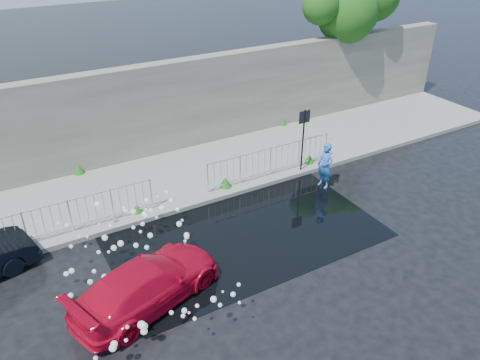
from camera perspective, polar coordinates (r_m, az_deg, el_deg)
The scene contains 13 objects.
ground at distance 13.45m, azimuth 0.58°, elevation -9.10°, with size 90.00×90.00×0.00m, color black.
pavement at distance 17.17m, azimuth -7.82°, elevation 0.36°, with size 30.00×4.00×0.15m, color gray.
curb at distance 15.58m, azimuth -4.97°, elevation -2.78°, with size 30.00×0.25×0.16m, color gray.
retaining_wall at distance 18.27m, azimuth -10.92°, elevation 8.32°, with size 30.00×0.60×3.50m, color #5D5A4E.
puddle at distance 14.33m, azimuth 0.30°, elevation -6.26°, with size 8.00×5.00×0.01m, color black.
sign_post at distance 16.80m, azimuth 7.75°, elevation 5.98°, with size 0.45×0.06×2.50m.
tree at distance 22.62m, azimuth 13.64°, elevation 19.85°, with size 4.97×2.75×6.36m.
railing_left at distance 14.64m, azimuth -20.01°, elevation -4.01°, with size 5.05×0.05×1.10m.
railing_right at distance 16.77m, azimuth 3.72°, elevation 2.41°, with size 5.05×0.05×1.10m.
weeds at distance 16.59m, azimuth -7.45°, elevation 0.21°, with size 12.17×3.93×0.36m.
water_spray at distance 12.69m, azimuth -12.29°, elevation -8.70°, with size 3.62×5.48×1.07m.
red_car at distance 11.92m, azimuth -11.23°, elevation -12.26°, with size 1.61×3.97×1.15m, color #B90722.
person at distance 16.45m, azimuth 10.35°, elevation 1.73°, with size 0.60×0.40×1.65m, color blue.
Camera 1 is at (-5.28, -9.01, 8.47)m, focal length 35.00 mm.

